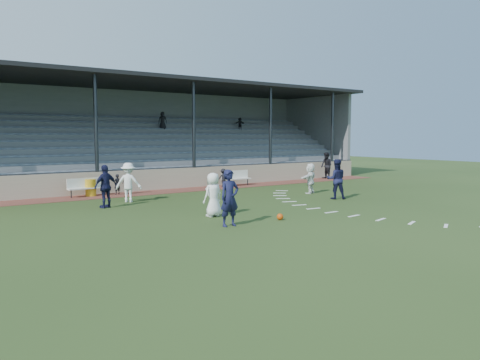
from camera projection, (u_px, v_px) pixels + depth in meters
name	position (u px, v px, depth m)	size (l,w,h in m)	color
ground	(278.00, 219.00, 17.61)	(90.00, 90.00, 0.00)	#293E19
cinder_track	(158.00, 192.00, 26.15)	(34.00, 2.00, 0.02)	brown
retaining_wall	(150.00, 180.00, 26.95)	(34.00, 0.18, 1.20)	tan
bench_left	(87.00, 185.00, 24.15)	(2.03, 0.66, 0.95)	silver
bench_right	(236.00, 177.00, 29.35)	(2.00, 0.45, 0.95)	silver
trash_bin	(91.00, 188.00, 24.29)	(0.55, 0.55, 0.87)	#C29416
football	(280.00, 217.00, 17.46)	(0.25, 0.25, 0.25)	#BF440B
player_white_lead	(213.00, 195.00, 18.17)	(0.84, 0.55, 1.71)	white
player_navy_lead	(230.00, 198.00, 16.19)	(0.72, 0.47, 1.98)	#141638
player_navy_mid	(336.00, 179.00, 23.23)	(0.96, 0.75, 1.98)	#141638
player_white_wing	(128.00, 183.00, 22.12)	(1.21, 0.69, 1.87)	white
player_navy_wing	(106.00, 186.00, 20.36)	(1.11, 0.46, 1.89)	#141638
player_white_back	(310.00, 178.00, 25.51)	(1.54, 0.49, 1.66)	white
official	(326.00, 166.00, 33.93)	(0.94, 0.73, 1.93)	black
sub_left_near	(117.00, 184.00, 24.91)	(0.40, 0.26, 1.09)	black
sub_left_far	(129.00, 182.00, 25.12)	(0.73, 0.30, 1.25)	black
sub_right	(223.00, 178.00, 28.53)	(0.73, 0.42, 1.13)	black
grandstand	(119.00, 150.00, 30.63)	(34.60, 9.00, 6.61)	slate
penalty_arc	(352.00, 209.00, 19.97)	(3.89, 14.63, 0.01)	white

